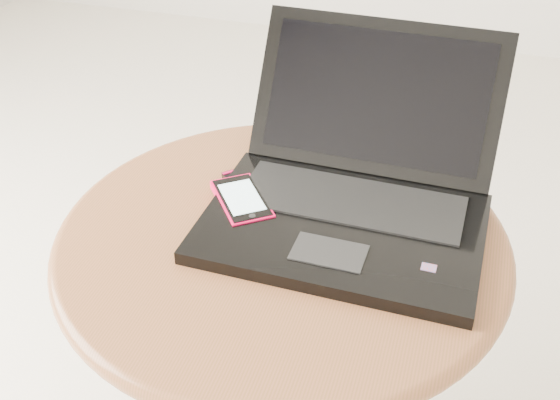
% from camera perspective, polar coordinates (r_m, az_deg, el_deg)
% --- Properties ---
extents(table, '(0.66, 0.66, 0.52)m').
position_cam_1_polar(table, '(1.07, 0.14, -7.29)').
color(table, '#5D2E0F').
rests_on(table, ground).
extents(laptop, '(0.40, 0.41, 0.23)m').
position_cam_1_polar(laptop, '(1.02, 5.98, 1.04)').
color(laptop, black).
rests_on(laptop, table).
extents(phone_black, '(0.12, 0.12, 0.01)m').
position_cam_1_polar(phone_black, '(1.08, -2.26, 1.04)').
color(phone_black, black).
rests_on(phone_black, table).
extents(phone_pink, '(0.12, 0.14, 0.01)m').
position_cam_1_polar(phone_pink, '(1.04, -3.15, -0.07)').
color(phone_pink, '#FF0844').
rests_on(phone_pink, phone_black).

